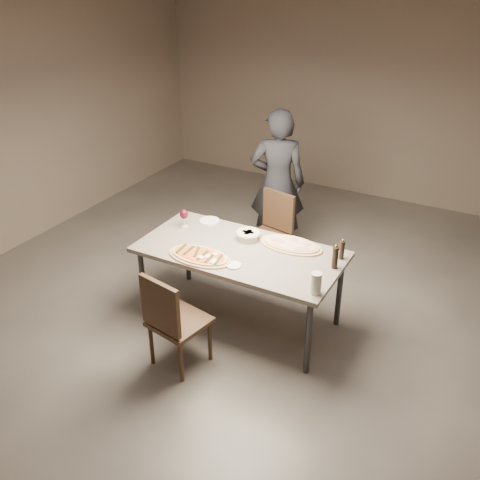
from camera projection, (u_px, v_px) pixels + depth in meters
The scene contains 14 objects.
room at pixel (240, 181), 4.38m from camera, with size 7.00×7.00×7.00m.
dining_table at pixel (240, 256), 4.72m from camera, with size 1.80×0.90×0.75m.
zucchini_pizza at pixel (200, 256), 4.57m from camera, with size 0.59×0.33×0.05m.
ham_pizza at pixel (291, 245), 4.75m from camera, with size 0.59×0.33×0.04m.
bread_basket at pixel (248, 234), 4.85m from camera, with size 0.22×0.22×0.08m.
oil_dish at pixel (234, 265), 4.44m from camera, with size 0.13×0.13×0.01m.
pepper_mill_left at pixel (335, 257), 4.38m from camera, with size 0.06×0.06×0.22m.
pepper_mill_right at pixel (342, 250), 4.52m from camera, with size 0.05×0.05×0.19m.
carafe at pixel (316, 283), 4.05m from camera, with size 0.09×0.09×0.18m.
wine_glass at pixel (184, 215), 5.04m from camera, with size 0.08×0.08×0.18m.
side_plate at pixel (209, 221), 5.19m from camera, with size 0.20×0.20×0.01m.
chair_near at pixel (171, 318), 4.24m from camera, with size 0.49×0.49×0.88m.
chair_far at pixel (272, 228), 5.66m from camera, with size 0.48×0.48×0.86m.
diner at pixel (277, 183), 5.84m from camera, with size 0.61×0.40×1.66m, color black.
Camera 1 is at (1.96, -3.59, 3.04)m, focal length 40.00 mm.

